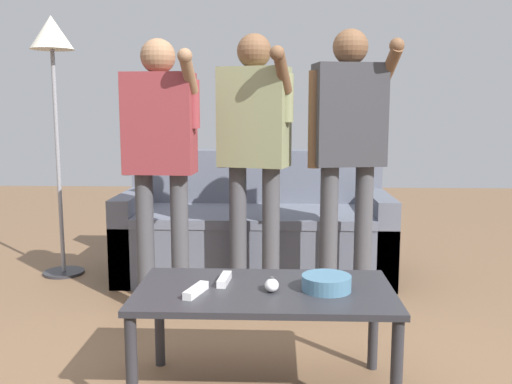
{
  "coord_description": "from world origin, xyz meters",
  "views": [
    {
      "loc": [
        0.09,
        -2.21,
        1.15
      ],
      "look_at": [
        -0.01,
        0.42,
        0.76
      ],
      "focal_mm": 39.15,
      "sensor_mm": 36.0,
      "label": 1
    }
  ],
  "objects_px": {
    "player_right": "(349,136)",
    "player_left": "(160,144)",
    "game_remote_nunchuk": "(272,285)",
    "snack_bowl": "(326,283)",
    "game_remote_wand_near": "(196,290)",
    "game_remote_wand_far": "(224,279)",
    "coffee_table": "(265,302)",
    "couch": "(255,231)",
    "player_center": "(254,138)",
    "floor_lamp": "(53,59)"
  },
  "relations": [
    {
      "from": "player_center",
      "to": "game_remote_wand_far",
      "type": "bearing_deg",
      "value": -94.56
    },
    {
      "from": "player_center",
      "to": "game_remote_wand_near",
      "type": "xyz_separation_m",
      "value": [
        -0.18,
        -1.16,
        -0.53
      ]
    },
    {
      "from": "player_center",
      "to": "game_remote_wand_far",
      "type": "height_order",
      "value": "player_center"
    },
    {
      "from": "game_remote_nunchuk",
      "to": "player_left",
      "type": "height_order",
      "value": "player_left"
    },
    {
      "from": "coffee_table",
      "to": "game_remote_wand_far",
      "type": "bearing_deg",
      "value": 158.46
    },
    {
      "from": "player_left",
      "to": "player_center",
      "type": "bearing_deg",
      "value": 18.06
    },
    {
      "from": "player_right",
      "to": "game_remote_wand_far",
      "type": "height_order",
      "value": "player_right"
    },
    {
      "from": "snack_bowl",
      "to": "game_remote_wand_far",
      "type": "bearing_deg",
      "value": 169.32
    },
    {
      "from": "snack_bowl",
      "to": "player_right",
      "type": "bearing_deg",
      "value": 78.95
    },
    {
      "from": "player_left",
      "to": "player_right",
      "type": "xyz_separation_m",
      "value": [
        1.05,
        0.14,
        0.04
      ]
    },
    {
      "from": "floor_lamp",
      "to": "game_remote_wand_far",
      "type": "relative_size",
      "value": 11.38
    },
    {
      "from": "game_remote_nunchuk",
      "to": "game_remote_wand_near",
      "type": "bearing_deg",
      "value": -170.52
    },
    {
      "from": "couch",
      "to": "game_remote_nunchuk",
      "type": "relative_size",
      "value": 20.82
    },
    {
      "from": "coffee_table",
      "to": "game_remote_wand_far",
      "type": "height_order",
      "value": "game_remote_wand_far"
    },
    {
      "from": "game_remote_nunchuk",
      "to": "player_left",
      "type": "xyz_separation_m",
      "value": [
        -0.62,
        0.94,
        0.49
      ]
    },
    {
      "from": "player_left",
      "to": "player_center",
      "type": "relative_size",
      "value": 0.97
    },
    {
      "from": "game_remote_nunchuk",
      "to": "player_right",
      "type": "relative_size",
      "value": 0.06
    },
    {
      "from": "couch",
      "to": "game_remote_wand_far",
      "type": "xyz_separation_m",
      "value": [
        -0.06,
        -1.65,
        0.16
      ]
    },
    {
      "from": "player_center",
      "to": "player_left",
      "type": "bearing_deg",
      "value": -161.94
    },
    {
      "from": "couch",
      "to": "game_remote_nunchuk",
      "type": "xyz_separation_m",
      "value": [
        0.13,
        -1.75,
        0.17
      ]
    },
    {
      "from": "player_left",
      "to": "player_center",
      "type": "xyz_separation_m",
      "value": [
        0.51,
        0.17,
        0.03
      ]
    },
    {
      "from": "game_remote_nunchuk",
      "to": "player_center",
      "type": "distance_m",
      "value": 1.23
    },
    {
      "from": "player_center",
      "to": "game_remote_wand_far",
      "type": "distance_m",
      "value": 1.15
    },
    {
      "from": "game_remote_wand_near",
      "to": "game_remote_wand_far",
      "type": "xyz_separation_m",
      "value": [
        0.1,
        0.14,
        0.0
      ]
    },
    {
      "from": "player_center",
      "to": "game_remote_wand_far",
      "type": "xyz_separation_m",
      "value": [
        -0.08,
        -1.01,
        -0.53
      ]
    },
    {
      "from": "snack_bowl",
      "to": "player_left",
      "type": "xyz_separation_m",
      "value": [
        -0.84,
        0.92,
        0.49
      ]
    },
    {
      "from": "player_right",
      "to": "couch",
      "type": "bearing_deg",
      "value": 129.95
    },
    {
      "from": "snack_bowl",
      "to": "game_remote_wand_near",
      "type": "xyz_separation_m",
      "value": [
        -0.51,
        -0.07,
        -0.01
      ]
    },
    {
      "from": "couch",
      "to": "player_left",
      "type": "distance_m",
      "value": 1.15
    },
    {
      "from": "floor_lamp",
      "to": "player_left",
      "type": "distance_m",
      "value": 1.22
    },
    {
      "from": "floor_lamp",
      "to": "player_center",
      "type": "distance_m",
      "value": 1.55
    },
    {
      "from": "coffee_table",
      "to": "game_remote_wand_near",
      "type": "distance_m",
      "value": 0.28
    },
    {
      "from": "coffee_table",
      "to": "snack_bowl",
      "type": "distance_m",
      "value": 0.26
    },
    {
      "from": "player_right",
      "to": "game_remote_wand_far",
      "type": "bearing_deg",
      "value": -122.01
    },
    {
      "from": "player_center",
      "to": "player_right",
      "type": "xyz_separation_m",
      "value": [
        0.54,
        -0.03,
        0.01
      ]
    },
    {
      "from": "couch",
      "to": "player_center",
      "type": "bearing_deg",
      "value": -88.18
    },
    {
      "from": "game_remote_nunchuk",
      "to": "game_remote_wand_far",
      "type": "distance_m",
      "value": 0.22
    },
    {
      "from": "snack_bowl",
      "to": "player_center",
      "type": "relative_size",
      "value": 0.12
    },
    {
      "from": "snack_bowl",
      "to": "player_left",
      "type": "distance_m",
      "value": 1.34
    },
    {
      "from": "game_remote_wand_far",
      "to": "player_right",
      "type": "bearing_deg",
      "value": 57.99
    },
    {
      "from": "couch",
      "to": "floor_lamp",
      "type": "bearing_deg",
      "value": -175.72
    },
    {
      "from": "coffee_table",
      "to": "game_remote_nunchuk",
      "type": "bearing_deg",
      "value": -45.9
    },
    {
      "from": "player_left",
      "to": "game_remote_wand_far",
      "type": "height_order",
      "value": "player_left"
    },
    {
      "from": "snack_bowl",
      "to": "game_remote_wand_far",
      "type": "relative_size",
      "value": 1.26
    },
    {
      "from": "player_center",
      "to": "game_remote_wand_near",
      "type": "bearing_deg",
      "value": -98.69
    },
    {
      "from": "game_remote_nunchuk",
      "to": "game_remote_wand_far",
      "type": "xyz_separation_m",
      "value": [
        -0.19,
        0.1,
        -0.01
      ]
    },
    {
      "from": "game_remote_wand_near",
      "to": "player_left",
      "type": "bearing_deg",
      "value": 108.57
    },
    {
      "from": "coffee_table",
      "to": "player_right",
      "type": "xyz_separation_m",
      "value": [
        0.45,
        1.05,
        0.61
      ]
    },
    {
      "from": "player_right",
      "to": "player_left",
      "type": "bearing_deg",
      "value": -172.41
    },
    {
      "from": "floor_lamp",
      "to": "game_remote_wand_near",
      "type": "distance_m",
      "value": 2.31
    }
  ]
}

